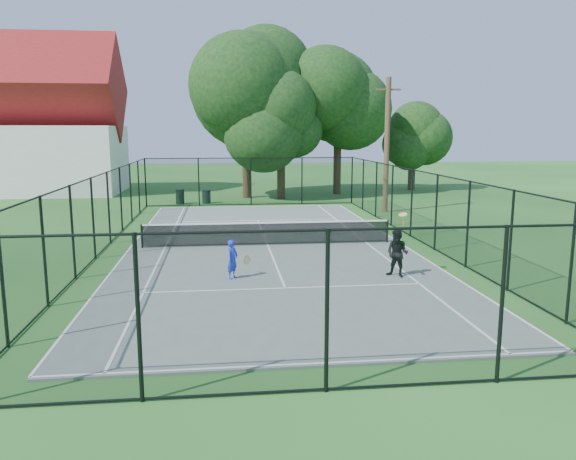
{
  "coord_description": "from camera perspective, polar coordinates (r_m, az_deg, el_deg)",
  "views": [
    {
      "loc": [
        -1.79,
        -22.33,
        4.65
      ],
      "look_at": [
        0.48,
        -3.0,
        1.2
      ],
      "focal_mm": 35.0,
      "sensor_mm": 36.0,
      "label": 1
    }
  ],
  "objects": [
    {
      "name": "utility_pole",
      "position": [
        32.7,
        10.01,
        8.53
      ],
      "size": [
        1.4,
        0.3,
        7.61
      ],
      "color": "#4C3823",
      "rests_on": "ground"
    },
    {
      "name": "trash_bin_right",
      "position": [
        36.76,
        -8.29,
        3.38
      ],
      "size": [
        0.58,
        0.58,
        0.87
      ],
      "color": "black",
      "rests_on": "ground"
    },
    {
      "name": "ground",
      "position": [
        22.88,
        -2.07,
        -1.68
      ],
      "size": [
        120.0,
        120.0,
        0.0
      ],
      "primitive_type": "plane",
      "color": "#22571D"
    },
    {
      "name": "player_blue",
      "position": [
        17.7,
        -5.64,
        -2.99
      ],
      "size": [
        0.83,
        0.53,
        1.22
      ],
      "color": "#1A30DF",
      "rests_on": "tennis_court"
    },
    {
      "name": "tree_near_right",
      "position": [
        41.92,
        5.1,
        11.54
      ],
      "size": [
        6.57,
        6.57,
        9.07
      ],
      "color": "#332114",
      "rests_on": "ground"
    },
    {
      "name": "tree_near_left",
      "position": [
        39.44,
        -4.33,
        12.82
      ],
      "size": [
        8.18,
        8.18,
        10.67
      ],
      "color": "#332114",
      "rests_on": "ground"
    },
    {
      "name": "tree_far_right",
      "position": [
        45.78,
        12.56,
        8.47
      ],
      "size": [
        4.37,
        4.37,
        5.78
      ],
      "color": "#332114",
      "rests_on": "ground"
    },
    {
      "name": "trash_bin_left",
      "position": [
        36.73,
        -10.91,
        3.37
      ],
      "size": [
        0.58,
        0.58,
        0.96
      ],
      "color": "black",
      "rests_on": "ground"
    },
    {
      "name": "tree_near_mid",
      "position": [
        38.74,
        -0.72,
        10.12
      ],
      "size": [
        5.83,
        5.83,
        7.62
      ],
      "color": "#332114",
      "rests_on": "ground"
    },
    {
      "name": "building",
      "position": [
        46.87,
        -26.0,
        9.4
      ],
      "size": [
        15.3,
        8.15,
        11.87
      ],
      "color": "silver",
      "rests_on": "ground"
    },
    {
      "name": "player_black",
      "position": [
        18.12,
        11.06,
        -2.33
      ],
      "size": [
        0.93,
        0.95,
        2.02
      ],
      "color": "black",
      "rests_on": "tennis_court"
    },
    {
      "name": "tennis_court",
      "position": [
        22.88,
        -2.07,
        -1.61
      ],
      "size": [
        11.0,
        24.0,
        0.06
      ],
      "primitive_type": "cube",
      "color": "slate",
      "rests_on": "ground"
    },
    {
      "name": "tennis_net",
      "position": [
        22.77,
        -2.08,
        -0.25
      ],
      "size": [
        10.08,
        0.08,
        0.95
      ],
      "color": "black",
      "rests_on": "tennis_court"
    },
    {
      "name": "fence",
      "position": [
        22.63,
        -2.09,
        2.04
      ],
      "size": [
        13.1,
        26.1,
        3.0
      ],
      "color": "black",
      "rests_on": "ground"
    }
  ]
}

